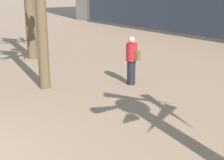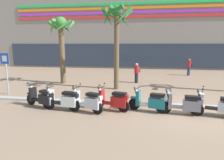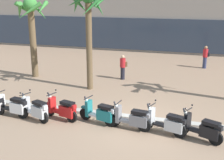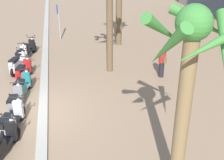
{
  "view_description": "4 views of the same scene",
  "coord_description": "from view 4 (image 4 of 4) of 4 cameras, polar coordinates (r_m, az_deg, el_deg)",
  "views": [
    {
      "loc": [
        5.46,
        -0.29,
        3.0
      ],
      "look_at": [
        0.02,
        3.67,
        1.07
      ],
      "focal_mm": 52.86,
      "sensor_mm": 36.0,
      "label": 1
    },
    {
      "loc": [
        -1.9,
        -8.75,
        2.86
      ],
      "look_at": [
        -3.55,
        2.14,
        0.88
      ],
      "focal_mm": 31.33,
      "sensor_mm": 36.0,
      "label": 2
    },
    {
      "loc": [
        2.22,
        -11.02,
        5.07
      ],
      "look_at": [
        -1.46,
        1.16,
        1.38
      ],
      "focal_mm": 47.91,
      "sensor_mm": 36.0,
      "label": 3
    },
    {
      "loc": [
        10.12,
        1.14,
        5.94
      ],
      "look_at": [
        0.26,
        3.08,
        1.23
      ],
      "focal_mm": 46.16,
      "sensor_mm": 36.0,
      "label": 4
    }
  ],
  "objects": [
    {
      "name": "scooter_black_tail_end",
      "position": [
        17.51,
        -16.43,
        5.78
      ],
      "size": [
        1.72,
        0.9,
        1.17
      ],
      "color": "black",
      "rests_on": "ground"
    },
    {
      "name": "ground_plane",
      "position": [
        11.79,
        -15.2,
        -6.15
      ],
      "size": [
        200.0,
        200.0,
        0.0
      ],
      "primitive_type": "plane",
      "color": "#93755B"
    },
    {
      "name": "pedestrian_by_palm_tree",
      "position": [
        14.28,
        9.88,
        3.57
      ],
      "size": [
        0.46,
        0.34,
        1.51
      ],
      "color": "black",
      "rests_on": "ground"
    },
    {
      "name": "scooter_white_gap_after_mid",
      "position": [
        16.45,
        -17.54,
        4.42
      ],
      "size": [
        1.83,
        0.61,
        1.04
      ],
      "color": "black",
      "rests_on": "ground"
    },
    {
      "name": "scooter_red_last_in_row",
      "position": [
        14.39,
        -17.13,
        1.52
      ],
      "size": [
        1.72,
        0.76,
        1.17
      ],
      "color": "black",
      "rests_on": "ground"
    },
    {
      "name": "palm_tree_mid_walkway",
      "position": [
        6.51,
        15.12,
        3.35
      ],
      "size": [
        2.18,
        2.32,
        4.9
      ],
      "color": "olive",
      "rests_on": "ground"
    },
    {
      "name": "curb_strip",
      "position": [
        11.73,
        -13.49,
        -5.77
      ],
      "size": [
        60.0,
        0.36,
        0.12
      ],
      "primitive_type": "cube",
      "color": "#ADA89E",
      "rests_on": "ground"
    },
    {
      "name": "scooter_grey_lead_nearest",
      "position": [
        11.74,
        -18.59,
        -4.26
      ],
      "size": [
        1.76,
        0.6,
        1.04
      ],
      "color": "black",
      "rests_on": "ground"
    },
    {
      "name": "scooter_silver_mid_front",
      "position": [
        10.61,
        -19.36,
        -7.7
      ],
      "size": [
        1.8,
        0.82,
        1.17
      ],
      "color": "black",
      "rests_on": "ground"
    },
    {
      "name": "scooter_black_mid_rear",
      "position": [
        9.6,
        -21.16,
        -11.8
      ],
      "size": [
        1.67,
        0.91,
        1.17
      ],
      "color": "black",
      "rests_on": "ground"
    },
    {
      "name": "scooter_silver_far_back",
      "position": [
        15.41,
        -18.2,
        2.97
      ],
      "size": [
        1.71,
        0.85,
        1.17
      ],
      "color": "black",
      "rests_on": "ground"
    },
    {
      "name": "scooter_teal_second_in_line",
      "position": [
        12.92,
        -17.33,
        -1.29
      ],
      "size": [
        1.71,
        0.74,
        1.04
      ],
      "color": "black",
      "rests_on": "ground"
    },
    {
      "name": "crossing_sign",
      "position": [
        20.2,
        -10.52,
        11.99
      ],
      "size": [
        0.59,
        0.17,
        2.4
      ],
      "color": "#939399",
      "rests_on": "ground"
    }
  ]
}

